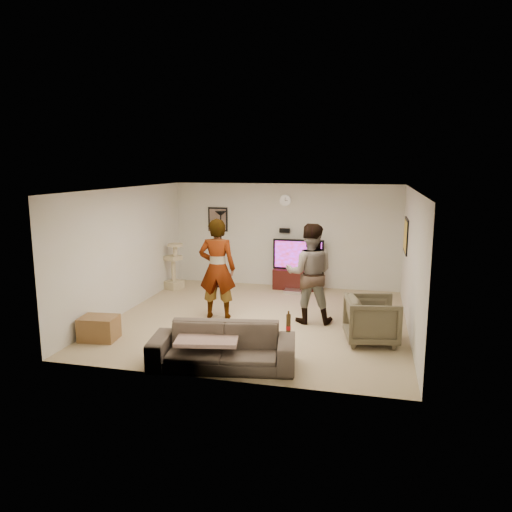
% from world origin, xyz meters
% --- Properties ---
extents(floor, '(5.50, 5.50, 0.02)m').
position_xyz_m(floor, '(0.00, 0.00, -0.01)').
color(floor, tan).
rests_on(floor, ground).
extents(ceiling, '(5.50, 5.50, 0.02)m').
position_xyz_m(ceiling, '(0.00, 0.00, 2.51)').
color(ceiling, white).
rests_on(ceiling, wall_back).
extents(wall_back, '(5.50, 0.04, 2.50)m').
position_xyz_m(wall_back, '(0.00, 2.75, 1.25)').
color(wall_back, silver).
rests_on(wall_back, floor).
extents(wall_front, '(5.50, 0.04, 2.50)m').
position_xyz_m(wall_front, '(0.00, -2.75, 1.25)').
color(wall_front, silver).
rests_on(wall_front, floor).
extents(wall_left, '(0.04, 5.50, 2.50)m').
position_xyz_m(wall_left, '(-2.75, 0.00, 1.25)').
color(wall_left, silver).
rests_on(wall_left, floor).
extents(wall_right, '(0.04, 5.50, 2.50)m').
position_xyz_m(wall_right, '(2.75, 0.00, 1.25)').
color(wall_right, silver).
rests_on(wall_right, floor).
extents(wall_clock, '(0.26, 0.04, 0.26)m').
position_xyz_m(wall_clock, '(0.00, 2.72, 2.10)').
color(wall_clock, white).
rests_on(wall_clock, wall_back).
extents(wall_speaker, '(0.25, 0.10, 0.10)m').
position_xyz_m(wall_speaker, '(0.00, 2.69, 1.38)').
color(wall_speaker, black).
rests_on(wall_speaker, wall_back).
extents(picture_back, '(0.42, 0.03, 0.52)m').
position_xyz_m(picture_back, '(-1.70, 2.73, 1.60)').
color(picture_back, '#6B5850').
rests_on(picture_back, wall_back).
extents(picture_right, '(0.03, 0.78, 0.62)m').
position_xyz_m(picture_right, '(2.73, 1.60, 1.50)').
color(picture_right, gold).
rests_on(picture_right, wall_right).
extents(tv_stand, '(1.16, 0.45, 0.48)m').
position_xyz_m(tv_stand, '(0.37, 2.50, 0.24)').
color(tv_stand, black).
rests_on(tv_stand, floor).
extents(console_box, '(0.40, 0.30, 0.07)m').
position_xyz_m(console_box, '(0.31, 2.11, 0.04)').
color(console_box, silver).
rests_on(console_box, floor).
extents(tv, '(1.21, 0.08, 0.72)m').
position_xyz_m(tv, '(0.37, 2.50, 0.84)').
color(tv, black).
rests_on(tv, tv_stand).
extents(tv_screen, '(1.11, 0.01, 0.63)m').
position_xyz_m(tv_screen, '(0.37, 2.46, 0.84)').
color(tv_screen, '#891BE8').
rests_on(tv_screen, tv).
extents(floor_lamp, '(0.32, 0.32, 1.84)m').
position_xyz_m(floor_lamp, '(-1.50, 2.34, 0.92)').
color(floor_lamp, black).
rests_on(floor_lamp, floor).
extents(cat_tree, '(0.47, 0.47, 1.12)m').
position_xyz_m(cat_tree, '(-2.53, 1.81, 0.56)').
color(cat_tree, tan).
rests_on(cat_tree, floor).
extents(person_left, '(0.77, 0.56, 1.94)m').
position_xyz_m(person_left, '(-0.82, -0.06, 0.97)').
color(person_left, '#A6A6B0').
rests_on(person_left, floor).
extents(person_right, '(0.99, 0.81, 1.88)m').
position_xyz_m(person_right, '(0.95, 0.09, 0.94)').
color(person_right, navy).
rests_on(person_right, floor).
extents(sofa, '(2.22, 1.15, 0.62)m').
position_xyz_m(sofa, '(-0.02, -2.29, 0.31)').
color(sofa, '#4A3F36').
rests_on(sofa, floor).
extents(throw_blanket, '(1.01, 0.86, 0.06)m').
position_xyz_m(throw_blanket, '(-0.24, -2.29, 0.42)').
color(throw_blanket, tan).
rests_on(throw_blanket, sofa).
extents(beer_bottle, '(0.06, 0.06, 0.25)m').
position_xyz_m(beer_bottle, '(0.96, -2.29, 0.74)').
color(beer_bottle, '#3B270E').
rests_on(beer_bottle, sofa).
extents(armchair, '(0.99, 0.97, 0.78)m').
position_xyz_m(armchair, '(2.11, -0.76, 0.39)').
color(armchair, brown).
rests_on(armchair, floor).
extents(side_table, '(0.65, 0.52, 0.40)m').
position_xyz_m(side_table, '(-2.40, -1.72, 0.20)').
color(side_table, brown).
rests_on(side_table, floor).
extents(toy_ball, '(0.07, 0.07, 0.07)m').
position_xyz_m(toy_ball, '(-1.30, -0.56, 0.03)').
color(toy_ball, '#0072A4').
rests_on(toy_ball, floor).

